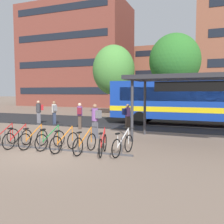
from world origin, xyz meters
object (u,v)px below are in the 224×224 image
(parked_bicycle_green_3, at_px, (51,140))
(parked_bicycle_red_6, at_px, (103,144))
(parked_bicycle_red_1, at_px, (18,138))
(parked_bicycle_white_7, at_px, (123,145))
(city_bus, at_px, (196,101))
(street_tree_1, at_px, (114,70))
(parked_bicycle_red_0, at_px, (3,137))
(parked_bicycle_orange_2, at_px, (34,139))
(street_tree_0, at_px, (175,61))
(parked_bicycle_orange_5, at_px, (85,143))
(commuter_navy_pack_3, at_px, (127,115))
(parked_bicycle_orange_4, at_px, (65,142))
(commuter_maroon_pack_4, at_px, (80,114))
(commuter_grey_pack_0, at_px, (54,111))
(commuter_grey_pack_1, at_px, (95,119))
(commuter_red_pack_2, at_px, (39,111))
(transit_shelter, at_px, (203,79))

(parked_bicycle_green_3, bearing_deg, parked_bicycle_red_6, -80.92)
(parked_bicycle_red_1, xyz_separation_m, parked_bicycle_white_7, (4.66, 0.38, 0.00))
(city_bus, bearing_deg, street_tree_1, 145.02)
(parked_bicycle_red_0, height_order, parked_bicycle_orange_2, same)
(parked_bicycle_red_0, bearing_deg, street_tree_0, -11.48)
(parked_bicycle_orange_5, xyz_separation_m, commuter_navy_pack_3, (-0.32, 6.51, 0.56))
(parked_bicycle_orange_4, relative_size, street_tree_1, 0.23)
(commuter_maroon_pack_4, bearing_deg, city_bus, -81.98)
(parked_bicycle_red_0, height_order, commuter_grey_pack_0, commuter_grey_pack_0)
(city_bus, xyz_separation_m, parked_bicycle_red_6, (-3.00, -9.78, -1.39))
(parked_bicycle_green_3, relative_size, parked_bicycle_white_7, 1.00)
(parked_bicycle_orange_2, distance_m, commuter_grey_pack_0, 7.54)
(parked_bicycle_orange_5, xyz_separation_m, commuter_grey_pack_1, (-0.91, 2.95, 0.65))
(commuter_navy_pack_3, distance_m, street_tree_1, 11.12)
(parked_bicycle_orange_4, bearing_deg, parked_bicycle_green_3, 88.06)
(parked_bicycle_orange_5, distance_m, parked_bicycle_red_6, 0.73)
(parked_bicycle_green_3, xyz_separation_m, commuter_navy_pack_3, (1.36, 6.39, 0.56))
(parked_bicycle_green_3, bearing_deg, street_tree_0, -0.82)
(city_bus, relative_size, commuter_grey_pack_1, 6.77)
(parked_bicycle_orange_2, relative_size, parked_bicycle_green_3, 1.01)
(city_bus, xyz_separation_m, street_tree_0, (-2.30, 6.17, 3.60))
(commuter_grey_pack_0, distance_m, commuter_navy_pack_3, 5.63)
(parked_bicycle_red_1, bearing_deg, commuter_grey_pack_1, -33.42)
(commuter_red_pack_2, height_order, commuter_maroon_pack_4, commuter_red_pack_2)
(parked_bicycle_orange_4, bearing_deg, street_tree_1, 22.80)
(parked_bicycle_red_0, bearing_deg, commuter_grey_pack_1, -38.53)
(parked_bicycle_orange_5, bearing_deg, parked_bicycle_orange_2, 93.43)
(parked_bicycle_red_0, xyz_separation_m, commuter_red_pack_2, (-3.16, 6.67, 0.63))
(city_bus, distance_m, parked_bicycle_green_3, 11.22)
(city_bus, distance_m, street_tree_1, 10.90)
(parked_bicycle_red_1, distance_m, parked_bicycle_orange_4, 2.29)
(commuter_navy_pack_3, bearing_deg, parked_bicycle_orange_2, -155.61)
(parked_bicycle_red_0, height_order, parked_bicycle_green_3, same)
(parked_bicycle_green_3, distance_m, parked_bicycle_white_7, 3.16)
(parked_bicycle_red_0, relative_size, commuter_maroon_pack_4, 1.01)
(parked_bicycle_red_0, bearing_deg, parked_bicycle_orange_5, -81.59)
(parked_bicycle_red_6, distance_m, commuter_navy_pack_3, 6.55)
(transit_shelter, height_order, street_tree_1, street_tree_1)
(commuter_grey_pack_0, distance_m, commuter_grey_pack_1, 6.29)
(parked_bicycle_green_3, xyz_separation_m, commuter_grey_pack_0, (-4.26, 6.60, 0.62))
(parked_bicycle_orange_4, bearing_deg, commuter_maroon_pack_4, 31.68)
(street_tree_0, bearing_deg, parked_bicycle_orange_2, -103.76)
(street_tree_0, bearing_deg, parked_bicycle_red_1, -105.97)
(parked_bicycle_orange_2, relative_size, commuter_grey_pack_0, 0.99)
(city_bus, relative_size, parked_bicycle_red_6, 7.15)
(city_bus, relative_size, commuter_navy_pack_3, 7.40)
(parked_bicycle_orange_2, relative_size, parked_bicycle_orange_5, 1.00)
(commuter_grey_pack_1, height_order, commuter_navy_pack_3, commuter_grey_pack_1)
(parked_bicycle_orange_2, distance_m, commuter_maroon_pack_4, 5.56)
(parked_bicycle_orange_5, distance_m, commuter_grey_pack_0, 8.99)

